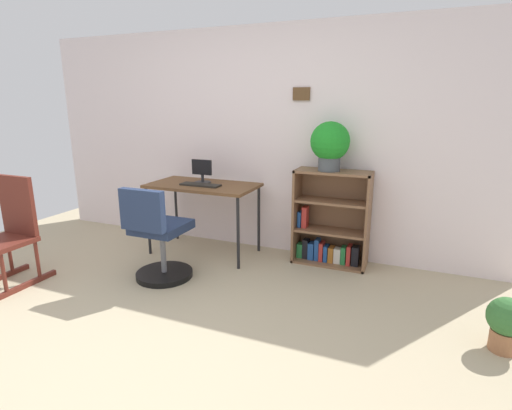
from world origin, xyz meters
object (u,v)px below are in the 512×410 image
desk (203,190)px  potted_plant_on_shelf (330,144)px  office_chair (158,240)px  monitor (202,172)px  rocking_chair (11,231)px  keyboard (200,185)px  potted_plant_floor (507,322)px  bookshelf_low (331,223)px

desk → potted_plant_on_shelf: potted_plant_on_shelf is taller
potted_plant_on_shelf → office_chair: bearing=-143.8°
monitor → rocking_chair: size_ratio=0.26×
keyboard → potted_plant_floor: (2.66, -0.72, -0.55)m
potted_plant_floor → office_chair: bearing=179.2°
monitor → desk: bearing=-57.0°
potted_plant_on_shelf → potted_plant_floor: 1.99m
office_chair → rocking_chair: 1.29m
keyboard → bookshelf_low: size_ratio=0.45×
office_chair → bookshelf_low: (1.34, 1.01, 0.03)m
monitor → keyboard: monitor is taller
keyboard → potted_plant_on_shelf: (1.25, 0.28, 0.44)m
desk → bookshelf_low: 1.36m
desk → office_chair: 0.82m
office_chair → potted_plant_on_shelf: potted_plant_on_shelf is taller
keyboard → office_chair: office_chair is taller
desk → rocking_chair: (-1.21, -1.28, -0.22)m
rocking_chair → potted_plant_on_shelf: bearing=30.9°
rocking_chair → bookshelf_low: (2.51, 1.54, -0.06)m
keyboard → potted_plant_floor: keyboard is taller
desk → keyboard: (0.02, -0.08, 0.07)m
desk → rocking_chair: rocking_chair is taller
bookshelf_low → rocking_chair: bearing=-148.5°
monitor → keyboard: 0.18m
office_chair → rocking_chair: size_ratio=0.92×
rocking_chair → office_chair: bearing=24.2°
monitor → rocking_chair: 1.82m
rocking_chair → bookshelf_low: 2.94m
office_chair → potted_plant_floor: bearing=-0.8°
potted_plant_floor → potted_plant_on_shelf: bearing=144.9°
keyboard → monitor: bearing=111.9°
bookshelf_low → potted_plant_on_shelf: potted_plant_on_shelf is taller
keyboard → office_chair: 0.78m
monitor → bookshelf_low: size_ratio=0.26×
desk → potted_plant_on_shelf: size_ratio=2.43×
rocking_chair → potted_plant_on_shelf: 2.98m
office_chair → potted_plant_on_shelf: size_ratio=1.90×
office_chair → potted_plant_on_shelf: 1.81m
rocking_chair → potted_plant_on_shelf: size_ratio=2.06×
rocking_chair → potted_plant_on_shelf: (2.48, 1.48, 0.73)m
desk → potted_plant_floor: (2.68, -0.80, -0.49)m
office_chair → desk: bearing=87.3°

